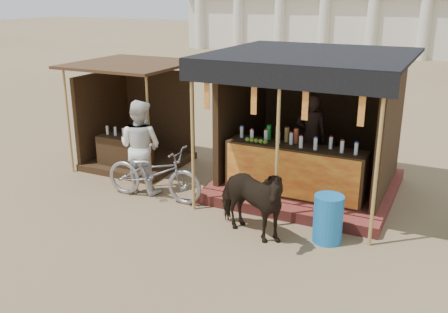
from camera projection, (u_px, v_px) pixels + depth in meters
ground at (179, 253)px, 7.71m from camera, size 120.00×120.00×0.00m
main_stall at (308, 142)px, 9.85m from camera, size 3.60×3.61×2.78m
secondary_stall at (132, 128)px, 11.53m from camera, size 2.40×2.40×2.38m
cow at (250, 201)px, 8.05m from camera, size 1.65×1.13×1.28m
motorbike at (154, 173)px, 9.60m from camera, size 2.06×0.83×1.06m
bystander at (140, 147)px, 9.85m from camera, size 0.91×0.71×1.87m
blue_barrel at (328, 219)px, 7.96m from camera, size 0.52×0.52×0.79m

